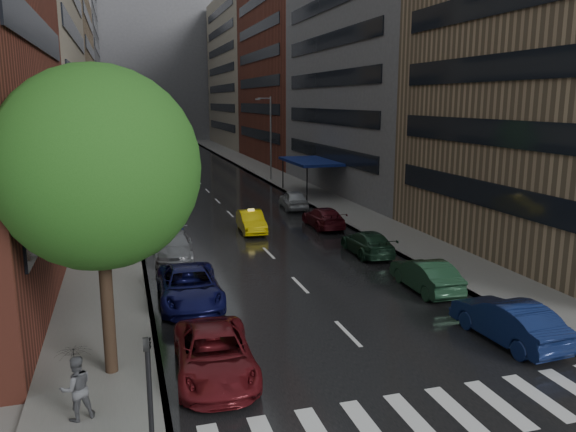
% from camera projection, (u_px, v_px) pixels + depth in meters
% --- Properties ---
extents(ground, '(220.00, 220.00, 0.00)m').
position_uv_depth(ground, '(397.00, 383.00, 17.66)').
color(ground, gray).
rests_on(ground, ground).
extents(road, '(14.00, 140.00, 0.01)m').
position_uv_depth(road, '(194.00, 178.00, 64.60)').
color(road, black).
rests_on(road, ground).
extents(sidewalk_left, '(4.00, 140.00, 0.15)m').
position_uv_depth(sidewalk_left, '(113.00, 180.00, 62.09)').
color(sidewalk_left, gray).
rests_on(sidewalk_left, ground).
extents(sidewalk_right, '(4.00, 140.00, 0.15)m').
position_uv_depth(sidewalk_right, '(270.00, 174.00, 67.10)').
color(sidewalk_right, gray).
rests_on(sidewalk_right, ground).
extents(crosswalk, '(13.15, 2.80, 0.01)m').
position_uv_depth(crosswalk, '(436.00, 415.00, 15.83)').
color(crosswalk, silver).
rests_on(crosswalk, ground).
extents(buildings_left, '(8.00, 108.00, 38.00)m').
position_uv_depth(buildings_left, '(51.00, 37.00, 65.45)').
color(buildings_left, maroon).
rests_on(buildings_left, ground).
extents(buildings_right, '(8.05, 109.10, 36.00)m').
position_uv_depth(buildings_right, '(301.00, 50.00, 72.03)').
color(buildings_right, '#937A5B').
rests_on(buildings_right, ground).
extents(building_far, '(40.00, 14.00, 32.00)m').
position_uv_depth(building_far, '(153.00, 67.00, 125.22)').
color(building_far, slate).
rests_on(building_far, ground).
extents(tree_near, '(6.17, 6.17, 9.84)m').
position_uv_depth(tree_near, '(98.00, 168.00, 16.81)').
color(tree_near, '#382619').
rests_on(tree_near, ground).
extents(tree_mid, '(5.47, 5.47, 8.71)m').
position_uv_depth(tree_mid, '(108.00, 152.00, 30.68)').
color(tree_mid, '#382619').
rests_on(tree_mid, ground).
extents(tree_far, '(4.36, 4.36, 6.95)m').
position_uv_depth(tree_far, '(112.00, 150.00, 45.82)').
color(tree_far, '#382619').
rests_on(tree_far, ground).
extents(taxi, '(1.74, 4.42, 1.43)m').
position_uv_depth(taxi, '(251.00, 221.00, 37.87)').
color(taxi, yellow).
rests_on(taxi, ground).
extents(parked_cars_left, '(2.76, 24.40, 1.58)m').
position_uv_depth(parked_cars_left, '(185.00, 277.00, 25.90)').
color(parked_cars_left, maroon).
rests_on(parked_cars_left, ground).
extents(parked_cars_right, '(2.20, 31.75, 1.59)m').
position_uv_depth(parked_cars_right, '(361.00, 238.00, 33.11)').
color(parked_cars_right, '#0E1B45').
rests_on(parked_cars_right, ground).
extents(ped_black_umbrella, '(1.06, 0.98, 2.09)m').
position_uv_depth(ped_black_umbrella, '(76.00, 378.00, 15.18)').
color(ped_black_umbrella, '#515357').
rests_on(ped_black_umbrella, sidewalk_left).
extents(traffic_light, '(0.18, 0.15, 3.45)m').
position_uv_depth(traffic_light, '(150.00, 394.00, 12.65)').
color(traffic_light, black).
rests_on(traffic_light, sidewalk_left).
extents(street_lamp_left, '(1.74, 0.22, 9.00)m').
position_uv_depth(street_lamp_left, '(124.00, 152.00, 42.69)').
color(street_lamp_left, gray).
rests_on(street_lamp_left, sidewalk_left).
extents(street_lamp_right, '(1.74, 0.22, 9.00)m').
position_uv_depth(street_lamp_right, '(270.00, 136.00, 61.07)').
color(street_lamp_right, gray).
rests_on(street_lamp_right, sidewalk_right).
extents(awning, '(4.00, 8.00, 3.12)m').
position_uv_depth(awning, '(310.00, 162.00, 52.39)').
color(awning, navy).
rests_on(awning, sidewalk_right).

